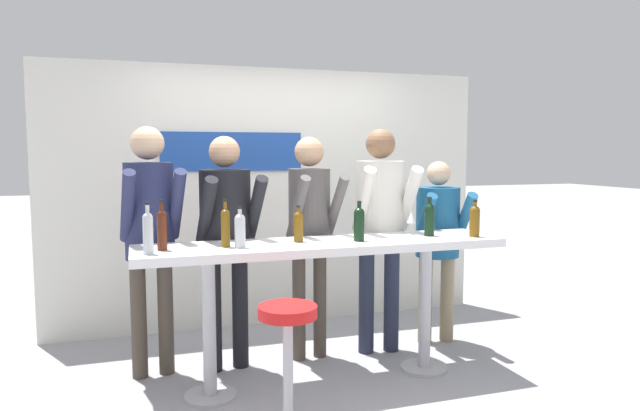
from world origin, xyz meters
TOP-DOWN VIEW (x-y plane):
  - ground_plane at (0.00, 0.00)m, footprint 40.00×40.00m
  - back_wall at (-0.00, 1.57)m, footprint 4.24×0.12m
  - tasting_table at (0.00, 0.00)m, footprint 2.64×0.58m
  - bar_stool at (-0.43, -0.63)m, footprint 0.37×0.37m
  - person_far_left at (-1.17, 0.52)m, footprint 0.47×0.60m
  - person_left at (-0.62, 0.47)m, footprint 0.50×0.61m
  - person_center_left at (0.05, 0.50)m, footprint 0.42×0.56m
  - person_center at (0.64, 0.46)m, footprint 0.52×0.63m
  - person_center_right at (1.23, 0.55)m, footprint 0.48×0.56m
  - wine_bottle_0 at (-1.20, -0.14)m, footprint 0.06×0.06m
  - wine_bottle_1 at (0.25, -0.05)m, footprint 0.08×0.08m
  - wine_bottle_2 at (-0.61, -0.08)m, footprint 0.07×0.07m
  - wine_bottle_3 at (-1.11, -0.01)m, footprint 0.06×0.06m
  - wine_bottle_4 at (1.15, -0.13)m, footprint 0.08×0.08m
  - wine_bottle_5 at (0.85, 0.02)m, footprint 0.07×0.07m
  - wine_bottle_6 at (-0.70, -0.01)m, footprint 0.06×0.06m
  - wine_bottle_7 at (-0.18, 0.04)m, footprint 0.07×0.07m
  - wine_glass_0 at (0.76, 0.14)m, footprint 0.07×0.07m

SIDE VIEW (x-z plane):
  - ground_plane at x=0.00m, z-range 0.00..0.00m
  - bar_stool at x=-0.43m, z-range 0.12..0.90m
  - tasting_table at x=0.00m, z-range 0.37..1.40m
  - person_center_right at x=1.23m, z-range 0.18..1.77m
  - person_left at x=-0.62m, z-range 0.21..2.01m
  - person_center_left at x=0.05m, z-range 0.23..2.02m
  - person_center at x=0.64m, z-range 0.22..2.08m
  - wine_bottle_7 at x=-0.18m, z-range 1.03..1.29m
  - wine_glass_0 at x=0.76m, z-range 1.07..1.25m
  - person_far_left at x=-1.17m, z-range 0.23..2.09m
  - wine_bottle_2 at x=-0.61m, z-range 1.03..1.30m
  - wine_bottle_4 at x=1.15m, z-range 1.03..1.31m
  - wine_bottle_1 at x=0.25m, z-range 1.03..1.32m
  - wine_bottle_5 at x=0.85m, z-range 1.03..1.32m
  - wine_bottle_6 at x=-0.70m, z-range 1.02..1.34m
  - wine_bottle_3 at x=-1.11m, z-range 1.02..1.35m
  - wine_bottle_0 at x=-1.20m, z-range 1.02..1.35m
  - back_wall at x=0.00m, z-range 0.00..2.47m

